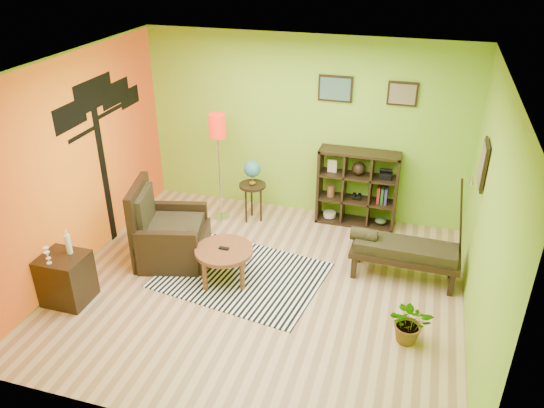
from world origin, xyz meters
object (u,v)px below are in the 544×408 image
(potted_plant, at_px, (410,326))
(side_cabinet, at_px, (66,278))
(coffee_table, at_px, (224,253))
(bench, at_px, (402,250))
(armchair, at_px, (168,237))
(floor_lamp, at_px, (218,136))
(globe_table, at_px, (252,176))
(cube_shelf, at_px, (358,188))

(potted_plant, bearing_deg, side_cabinet, -173.87)
(coffee_table, relative_size, side_cabinet, 0.79)
(side_cabinet, relative_size, bench, 0.67)
(armchair, bearing_deg, side_cabinet, -122.21)
(coffee_table, bearing_deg, bench, 17.53)
(side_cabinet, xyz_separation_m, floor_lamp, (1.04, 2.50, 1.06))
(globe_table, bearing_deg, potted_plant, -40.19)
(cube_shelf, relative_size, bench, 0.85)
(armchair, xyz_separation_m, globe_table, (0.78, 1.37, 0.42))
(globe_table, xyz_separation_m, potted_plant, (2.53, -2.14, -0.56))
(floor_lamp, relative_size, globe_table, 1.70)
(floor_lamp, distance_m, bench, 3.12)
(coffee_table, bearing_deg, side_cabinet, -150.41)
(armchair, xyz_separation_m, potted_plant, (3.32, -0.77, -0.14))
(bench, bearing_deg, globe_table, 158.41)
(potted_plant, bearing_deg, coffee_table, 167.65)
(armchair, bearing_deg, coffee_table, -14.97)
(coffee_table, distance_m, floor_lamp, 1.94)
(cube_shelf, height_order, bench, cube_shelf)
(coffee_table, relative_size, armchair, 0.67)
(potted_plant, bearing_deg, globe_table, 139.81)
(side_cabinet, height_order, globe_table, globe_table)
(coffee_table, relative_size, cube_shelf, 0.63)
(globe_table, distance_m, potted_plant, 3.36)
(coffee_table, xyz_separation_m, side_cabinet, (-1.69, -0.96, -0.08))
(potted_plant, bearing_deg, armchair, 166.91)
(side_cabinet, distance_m, floor_lamp, 2.91)
(globe_table, bearing_deg, cube_shelf, 12.68)
(side_cabinet, relative_size, globe_table, 0.94)
(armchair, bearing_deg, floor_lamp, 77.59)
(armchair, bearing_deg, cube_shelf, 36.21)
(potted_plant, bearing_deg, cube_shelf, 111.12)
(coffee_table, bearing_deg, potted_plant, -12.35)
(side_cabinet, bearing_deg, potted_plant, 6.13)
(cube_shelf, distance_m, potted_plant, 2.70)
(side_cabinet, bearing_deg, cube_shelf, 43.27)
(cube_shelf, relative_size, potted_plant, 2.31)
(side_cabinet, bearing_deg, armchair, 57.79)
(side_cabinet, distance_m, bench, 4.22)
(bench, bearing_deg, armchair, -171.91)
(coffee_table, relative_size, globe_table, 0.75)
(globe_table, xyz_separation_m, cube_shelf, (1.57, 0.35, -0.16))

